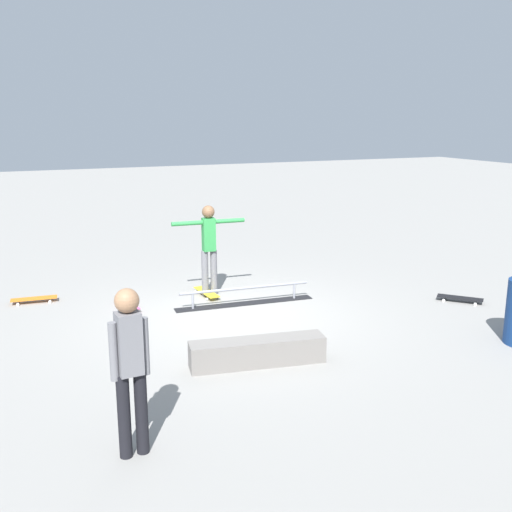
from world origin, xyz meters
TOP-DOWN VIEW (x-y plane):
  - ground_plane at (0.00, 0.00)m, footprint 60.00×60.00m
  - grind_rail at (-0.43, -0.52)m, footprint 2.57×0.46m
  - skate_ledge at (0.43, 2.00)m, footprint 1.89×0.67m
  - skater_main at (-0.02, -1.29)m, footprint 1.38×0.23m
  - skateboard_main at (0.06, -1.25)m, footprint 0.31×0.81m
  - bystander_grey_shirt at (2.44, 3.52)m, footprint 0.39×0.24m
  - loose_skateboard_orange at (3.07, -2.12)m, footprint 0.82×0.32m
  - loose_skateboard_pink at (1.57, -1.15)m, footprint 0.34×0.82m
  - loose_skateboard_black at (-4.07, 0.94)m, footprint 0.69×0.72m

SIDE VIEW (x-z plane):
  - ground_plane at x=0.00m, z-range 0.00..0.00m
  - skateboard_main at x=0.06m, z-range 0.03..0.12m
  - loose_skateboard_orange at x=3.07m, z-range 0.03..0.12m
  - loose_skateboard_pink at x=1.57m, z-range 0.03..0.12m
  - loose_skateboard_black at x=-4.07m, z-range 0.03..0.12m
  - grind_rail at x=-0.43m, z-range -0.02..0.30m
  - skate_ledge at x=0.43m, z-range 0.00..0.36m
  - bystander_grey_shirt at x=2.44m, z-range 0.11..1.85m
  - skater_main at x=-0.02m, z-range 0.14..1.85m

